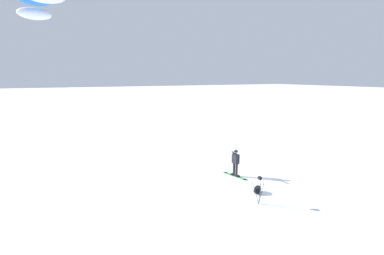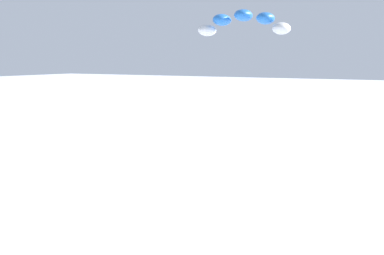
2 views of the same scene
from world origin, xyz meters
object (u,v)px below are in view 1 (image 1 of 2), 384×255
Objects in this scene: gear_bag_large at (257,189)px; camera_tripod at (259,184)px; snowboard at (235,176)px; snowboarder at (235,160)px.

camera_tripod is (0.76, 0.98, 0.78)m from gear_bag_large.
camera_tripod is (1.14, 3.41, 0.94)m from snowboard.
snowboarder is 2.25× the size of gear_bag_large.
snowboarder is 2.60m from gear_bag_large.
snowboard is at bearing -98.96° from gear_bag_large.
camera_tripod reaches higher than gear_bag_large.
snowboarder is at bearing -54.57° from snowboard.
gear_bag_large is (0.38, 2.43, 0.16)m from snowboard.
gear_bag_large is (0.38, 2.44, -0.81)m from snowboarder.
snowboarder is at bearing -108.38° from camera_tripod.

